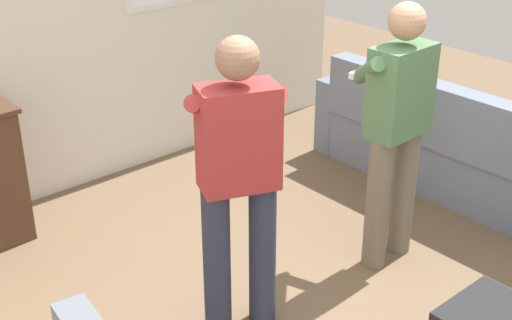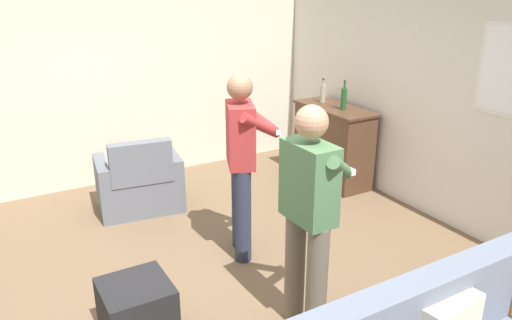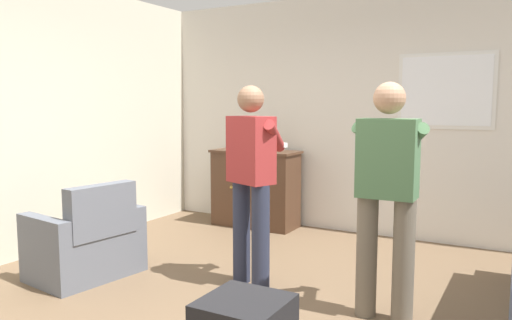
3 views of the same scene
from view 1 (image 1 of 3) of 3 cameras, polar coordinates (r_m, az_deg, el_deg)
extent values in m
cube|color=silver|center=(5.38, -14.70, 12.02)|extent=(5.20, 0.12, 2.80)
cube|color=slate|center=(5.62, 15.77, -0.48)|extent=(0.55, 2.15, 0.42)
cube|color=slate|center=(5.28, 15.09, 3.20)|extent=(0.18, 2.15, 0.47)
cube|color=slate|center=(6.20, 7.10, 3.95)|extent=(0.55, 0.18, 0.64)
cube|color=orange|center=(5.85, 9.15, 5.40)|extent=(0.16, 0.41, 0.36)
cube|color=beige|center=(5.41, 15.81, 2.99)|extent=(0.19, 0.42, 0.36)
cylinder|color=#282D42|center=(3.88, -3.15, -8.20)|extent=(0.15, 0.15, 0.88)
cylinder|color=#282D42|center=(3.94, 0.51, -7.52)|extent=(0.15, 0.15, 0.88)
cube|color=#9E2D2D|center=(3.56, -1.41, 1.77)|extent=(0.45, 0.35, 0.55)
sphere|color=#8C664C|center=(3.41, -1.49, 8.15)|extent=(0.22, 0.22, 0.22)
cylinder|color=#9E2D2D|center=(3.63, -3.94, 4.08)|extent=(0.42, 0.31, 0.29)
cylinder|color=#9E2D2D|center=(3.69, -0.49, 4.52)|extent=(0.19, 0.45, 0.29)
cube|color=white|center=(3.83, -2.89, 3.94)|extent=(0.15, 0.09, 0.04)
cylinder|color=#6B6051|center=(4.48, 9.70, -3.53)|extent=(0.15, 0.15, 0.88)
cylinder|color=#6B6051|center=(4.66, 11.70, -2.45)|extent=(0.15, 0.15, 0.88)
cube|color=#4C754C|center=(4.28, 11.50, 5.45)|extent=(0.40, 0.23, 0.55)
sphere|color=tan|center=(4.16, 12.00, 10.82)|extent=(0.22, 0.22, 0.22)
cylinder|color=#4C754C|center=(4.25, 8.96, 7.08)|extent=(0.32, 0.41, 0.29)
cylinder|color=#4C754C|center=(4.42, 10.87, 7.68)|extent=(0.33, 0.40, 0.29)
cube|color=white|center=(4.45, 8.24, 6.86)|extent=(0.15, 0.04, 0.04)
camera|label=2|loc=(5.73, 45.46, 16.96)|focal=35.00mm
camera|label=3|loc=(4.38, 59.63, -1.57)|focal=35.00mm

